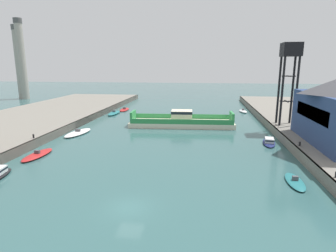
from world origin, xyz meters
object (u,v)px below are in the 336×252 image
moored_boat_far_right (269,141)px  moored_boat_upstream_b (243,111)px  moored_boat_mid_right (124,109)px  moored_boat_upstream_a (114,113)px  moored_boat_near_left (295,182)px  moored_boat_mid_left (37,155)px  moored_boat_far_left (78,133)px  chain_ferry (182,121)px  smokestack_distant_b (21,57)px  smokestack_distant_a (19,60)px  crane_tower (290,60)px

moored_boat_far_right → moored_boat_upstream_b: 34.50m
moored_boat_mid_right → moored_boat_upstream_a: (-0.96, -7.27, 0.10)m
moored_boat_near_left → moored_boat_upstream_a: 56.86m
moored_boat_upstream_b → moored_boat_mid_left: bearing=-128.4°
moored_boat_far_left → moored_boat_upstream_a: bearing=90.8°
chain_ferry → smokestack_distant_b: bearing=147.3°
moored_boat_mid_left → chain_ferry: bearing=50.8°
smokestack_distant_a → moored_boat_mid_right: bearing=-25.5°
moored_boat_mid_right → crane_tower: size_ratio=0.46×
moored_boat_far_right → smokestack_distant_b: 104.18m
moored_boat_far_right → moored_boat_upstream_a: moored_boat_far_right is taller
moored_boat_near_left → moored_boat_far_left: 41.21m
moored_boat_near_left → moored_boat_mid_right: bearing=125.1°
moored_boat_far_right → moored_boat_upstream_a: (-37.33, 26.33, -0.12)m
chain_ferry → smokestack_distant_b: 83.40m
crane_tower → moored_boat_far_left: bearing=-169.5°
moored_boat_near_left → smokestack_distant_b: smokestack_distant_b is taller
moored_boat_near_left → moored_boat_upstream_b: bearing=89.4°
chain_ferry → moored_boat_mid_left: size_ratio=3.46×
smokestack_distant_b → moored_boat_near_left: bearing=-41.2°
moored_boat_near_left → moored_boat_mid_right: moored_boat_mid_right is taller
moored_boat_far_left → moored_boat_mid_right: bearing=88.9°
moored_boat_mid_right → smokestack_distant_a: (-50.75, 24.15, 15.59)m
moored_boat_near_left → moored_boat_far_left: moored_boat_far_left is taller
moored_boat_mid_right → smokestack_distant_a: 58.33m
crane_tower → moored_boat_near_left: bearing=-102.1°
moored_boat_mid_left → moored_boat_upstream_a: 38.23m
moored_boat_near_left → moored_boat_mid_left: 36.52m
moored_boat_upstream_b → moored_boat_mid_right: bearing=-178.6°
moored_boat_mid_left → moored_boat_far_left: bearing=90.6°
moored_boat_far_right → moored_boat_far_left: bearing=176.3°
moored_boat_near_left → moored_boat_upstream_b: 51.66m
moored_boat_near_left → moored_boat_mid_left: size_ratio=0.81×
moored_boat_near_left → moored_boat_upstream_a: size_ratio=0.69×
crane_tower → moored_boat_mid_left: bearing=-152.3°
smokestack_distant_b → crane_tower: bearing=-27.3°
moored_boat_mid_left → moored_boat_far_left: (-0.15, 14.27, 0.04)m
smokestack_distant_a → smokestack_distant_b: smokestack_distant_b is taller
moored_boat_far_right → moored_boat_upstream_b: bearing=90.2°
smokestack_distant_a → moored_boat_upstream_b: bearing=-15.0°
moored_boat_mid_right → moored_boat_upstream_a: moored_boat_upstream_a is taller
moored_boat_mid_right → moored_boat_upstream_b: size_ratio=1.42×
moored_boat_mid_right → smokestack_distant_b: size_ratio=0.24×
moored_boat_upstream_b → smokestack_distant_a: 91.38m
chain_ferry → crane_tower: size_ratio=1.45×
moored_boat_far_left → moored_boat_upstream_b: (36.86, 32.12, 0.02)m
chain_ferry → moored_boat_far_left: chain_ferry is taller
chain_ferry → moored_boat_near_left: chain_ferry is taller
moored_boat_upstream_b → crane_tower: size_ratio=0.33×
moored_boat_far_right → crane_tower: crane_tower is taller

